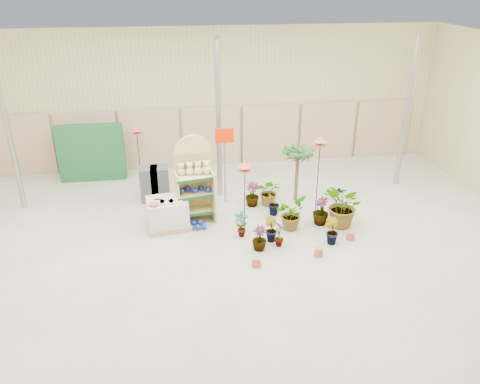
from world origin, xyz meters
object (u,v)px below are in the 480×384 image
object	(u,v)px
bird_table_front	(245,167)
display_shelf	(194,182)
potted_plant_2	(291,213)
pallet_stack	(168,213)

from	to	relation	value
bird_table_front	display_shelf	bearing A→B (deg)	147.56
display_shelf	bird_table_front	bearing A→B (deg)	-42.22
display_shelf	bird_table_front	world-z (taller)	display_shelf
potted_plant_2	bird_table_front	bearing A→B (deg)	173.13
display_shelf	pallet_stack	world-z (taller)	display_shelf
display_shelf	pallet_stack	distance (m)	1.06
pallet_stack	bird_table_front	size ratio (longest dim) A/B	0.64
display_shelf	bird_table_front	distance (m)	1.57
pallet_stack	bird_table_front	world-z (taller)	bird_table_front
pallet_stack	display_shelf	bearing A→B (deg)	19.03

